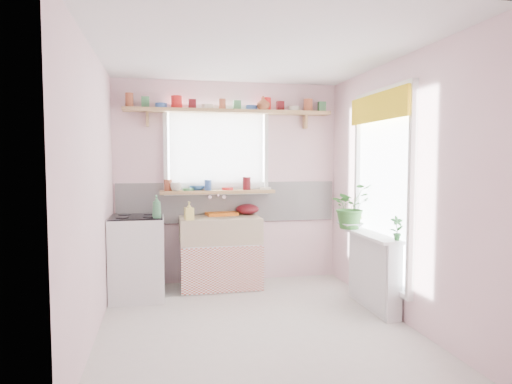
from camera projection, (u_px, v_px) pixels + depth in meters
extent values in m
plane|color=silver|center=(254.00, 324.00, 4.26)|extent=(3.20, 3.20, 0.00)
plane|color=white|center=(254.00, 52.00, 4.08)|extent=(3.20, 3.20, 0.00)
plane|color=#FCD4D8|center=(228.00, 182.00, 5.73)|extent=(2.80, 0.00, 2.80)
plane|color=#FCD4D8|center=(309.00, 209.00, 2.61)|extent=(2.80, 0.00, 2.80)
plane|color=#FCD4D8|center=(93.00, 193.00, 3.89)|extent=(0.00, 3.20, 3.20)
plane|color=#FCD4D8|center=(394.00, 189.00, 4.46)|extent=(0.00, 3.20, 3.20)
cube|color=white|center=(229.00, 202.00, 5.74)|extent=(2.74, 0.03, 0.50)
cube|color=#C37E8D|center=(229.00, 218.00, 5.75)|extent=(2.74, 0.02, 0.12)
cube|color=white|center=(216.00, 150.00, 5.67)|extent=(1.20, 0.01, 1.00)
cube|color=white|center=(217.00, 150.00, 5.61)|extent=(1.15, 0.02, 0.95)
cube|color=white|center=(384.00, 187.00, 4.65)|extent=(0.01, 1.10, 1.90)
cube|color=yellow|center=(377.00, 107.00, 4.58)|extent=(0.03, 1.20, 0.28)
cube|color=white|center=(220.00, 265.00, 5.48)|extent=(0.85, 0.55, 0.55)
cube|color=#CD543C|center=(223.00, 270.00, 5.21)|extent=(0.95, 0.02, 0.53)
cube|color=#C7B291|center=(220.00, 230.00, 5.45)|extent=(0.95, 0.55, 0.30)
cylinder|color=silver|center=(217.00, 195.00, 5.67)|extent=(0.03, 0.22, 0.03)
cube|color=white|center=(137.00, 258.00, 5.03)|extent=(0.58, 0.58, 0.90)
cube|color=black|center=(137.00, 217.00, 5.00)|extent=(0.56, 0.56, 0.02)
cylinder|color=black|center=(122.00, 218.00, 4.83)|extent=(0.14, 0.14, 0.01)
cylinder|color=black|center=(149.00, 217.00, 4.89)|extent=(0.14, 0.14, 0.01)
cylinder|color=black|center=(124.00, 215.00, 5.11)|extent=(0.14, 0.14, 0.01)
cylinder|color=black|center=(150.00, 214.00, 5.16)|extent=(0.14, 0.14, 0.01)
cube|color=white|center=(373.00, 272.00, 4.69)|extent=(0.15, 0.90, 0.75)
cube|color=white|center=(371.00, 235.00, 4.66)|extent=(0.22, 0.95, 0.03)
cube|color=tan|center=(218.00, 192.00, 5.59)|extent=(1.40, 0.22, 0.04)
cube|color=tan|center=(230.00, 111.00, 5.55)|extent=(2.52, 0.24, 0.04)
cylinder|color=#A55133|center=(129.00, 102.00, 5.30)|extent=(0.11, 0.11, 0.12)
cylinder|color=#3F7F4C|center=(145.00, 103.00, 5.34)|extent=(0.11, 0.11, 0.12)
cylinder|color=#3359A5|center=(161.00, 106.00, 5.38)|extent=(0.11, 0.11, 0.06)
cylinder|color=red|center=(177.00, 104.00, 5.41)|extent=(0.11, 0.11, 0.12)
cylinder|color=#590F14|center=(192.00, 104.00, 5.45)|extent=(0.11, 0.11, 0.12)
cylinder|color=silver|center=(207.00, 107.00, 5.49)|extent=(0.11, 0.11, 0.06)
cylinder|color=#A55133|center=(222.00, 105.00, 5.52)|extent=(0.11, 0.11, 0.12)
cylinder|color=#3F7F4C|center=(237.00, 105.00, 5.56)|extent=(0.11, 0.11, 0.12)
cylinder|color=#3359A5|center=(252.00, 108.00, 5.60)|extent=(0.11, 0.11, 0.06)
cylinder|color=red|center=(266.00, 106.00, 5.63)|extent=(0.11, 0.11, 0.12)
cylinder|color=#590F14|center=(280.00, 106.00, 5.67)|extent=(0.11, 0.11, 0.12)
cylinder|color=silver|center=(294.00, 109.00, 5.71)|extent=(0.11, 0.11, 0.06)
cylinder|color=#A55133|center=(308.00, 107.00, 5.74)|extent=(0.11, 0.11, 0.12)
cylinder|color=#3F7F4C|center=(322.00, 107.00, 5.78)|extent=(0.11, 0.11, 0.12)
cylinder|color=#A55133|center=(166.00, 186.00, 5.46)|extent=(0.11, 0.11, 0.12)
cylinder|color=#3F7F4C|center=(187.00, 186.00, 5.51)|extent=(0.11, 0.11, 0.12)
cylinder|color=#3359A5|center=(208.00, 188.00, 5.57)|extent=(0.11, 0.11, 0.06)
cylinder|color=red|center=(228.00, 185.00, 5.61)|extent=(0.11, 0.11, 0.12)
cylinder|color=#590F14|center=(248.00, 185.00, 5.66)|extent=(0.11, 0.11, 0.12)
cylinder|color=silver|center=(267.00, 187.00, 5.72)|extent=(0.11, 0.11, 0.06)
cube|color=orange|center=(221.00, 214.00, 5.63)|extent=(0.40, 0.32, 0.04)
ellipsoid|color=#570E16|center=(248.00, 209.00, 5.71)|extent=(0.32, 0.32, 0.13)
imported|color=#35712D|center=(350.00, 206.00, 5.02)|extent=(0.54, 0.50, 0.50)
imported|color=silver|center=(350.00, 225.00, 5.03)|extent=(0.29, 0.29, 0.06)
imported|color=#28642C|center=(397.00, 228.00, 4.27)|extent=(0.13, 0.09, 0.23)
imported|color=#F4E06C|center=(189.00, 211.00, 5.16)|extent=(0.11, 0.11, 0.21)
imported|color=beige|center=(176.00, 187.00, 5.43)|extent=(0.13, 0.13, 0.10)
imported|color=#3569AE|center=(197.00, 188.00, 5.60)|extent=(0.25, 0.25, 0.06)
imported|color=brown|center=(263.00, 103.00, 5.56)|extent=(0.21, 0.21, 0.17)
imported|color=#3F7F53|center=(157.00, 207.00, 4.82)|extent=(0.12, 0.12, 0.25)
sphere|color=orange|center=(350.00, 220.00, 5.03)|extent=(0.08, 0.08, 0.08)
sphere|color=orange|center=(354.00, 220.00, 5.07)|extent=(0.08, 0.08, 0.08)
sphere|color=orange|center=(345.00, 220.00, 5.04)|extent=(0.08, 0.08, 0.08)
cylinder|color=yellow|center=(354.00, 220.00, 4.99)|extent=(0.18, 0.04, 0.10)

